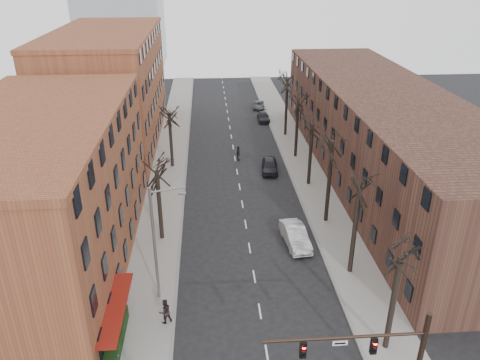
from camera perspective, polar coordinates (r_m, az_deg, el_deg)
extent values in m
cube|color=gray|center=(57.43, -8.55, 2.06)|extent=(4.00, 90.00, 0.15)
cube|color=gray|center=(58.34, 7.32, 2.51)|extent=(4.00, 90.00, 0.15)
cube|color=brown|center=(38.74, -22.90, -2.00)|extent=(12.00, 26.00, 12.00)
cube|color=brown|center=(64.84, -15.62, 10.58)|extent=(12.00, 28.00, 14.00)
cube|color=#503125|center=(54.31, 16.95, 5.42)|extent=(12.00, 50.00, 10.00)
cube|color=maroon|center=(33.21, -14.37, -18.27)|extent=(1.20, 7.00, 0.15)
cube|color=#193512|center=(32.07, -14.97, -18.64)|extent=(0.80, 6.00, 1.00)
cylinder|color=black|center=(24.26, 12.66, -18.22)|extent=(8.00, 0.16, 0.16)
cube|color=black|center=(25.13, 15.98, -18.87)|extent=(0.32, 0.22, 0.95)
cube|color=black|center=(24.27, 7.69, -19.83)|extent=(0.32, 0.22, 0.95)
cube|color=silver|center=(24.45, 12.10, -18.87)|extent=(0.75, 0.04, 0.28)
cylinder|color=slate|center=(33.23, -10.37, -7.90)|extent=(0.20, 0.20, 9.00)
cylinder|color=slate|center=(30.99, -8.96, -1.20)|extent=(2.39, 0.12, 0.46)
cube|color=slate|center=(31.05, -7.08, -1.64)|extent=(0.50, 0.22, 0.14)
imported|color=silver|center=(41.00, 6.75, -6.77)|extent=(2.25, 5.11, 1.63)
imported|color=black|center=(54.52, 3.64, 1.78)|extent=(2.21, 4.57, 1.51)
imported|color=black|center=(72.32, 2.87, 7.68)|extent=(1.82, 4.29, 1.23)
imported|color=#56575D|center=(78.77, 2.28, 9.13)|extent=(2.14, 4.13, 1.11)
imported|color=black|center=(33.00, -9.15, -15.52)|extent=(1.11, 1.02, 1.83)
imported|color=black|center=(57.42, -0.22, 3.27)|extent=(0.47, 1.09, 1.85)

